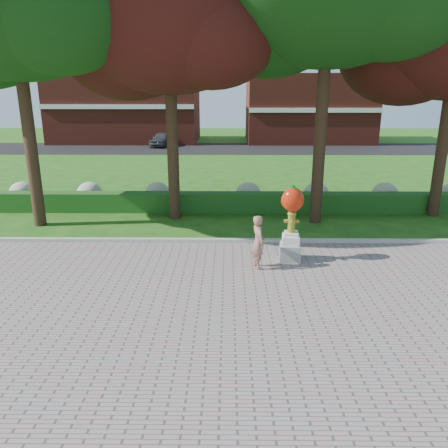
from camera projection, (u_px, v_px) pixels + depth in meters
name	position (u px, v px, depth m)	size (l,w,h in m)	color
ground	(223.00, 280.00, 11.73)	(100.00, 100.00, 0.00)	#224F13
walkway	(220.00, 371.00, 7.90)	(40.00, 14.00, 0.04)	gray
curb	(224.00, 241.00, 14.57)	(40.00, 0.18, 0.15)	#ADADA5
lawn_hedge	(225.00, 202.00, 18.30)	(24.00, 0.70, 0.80)	#144817
hydrangea_row	(238.00, 193.00, 19.21)	(20.10, 1.10, 0.99)	#B1B388
street	(227.00, 148.00, 38.50)	(50.00, 8.00, 0.02)	black
building_left	(127.00, 105.00, 43.31)	(14.00, 8.00, 7.00)	maroon
building_right	(308.00, 108.00, 43.23)	(12.00, 8.00, 6.40)	maroon
tree_mid_left	(166.00, 19.00, 15.43)	(8.25, 7.04, 10.69)	black
hydrant_sculpture	(292.00, 221.00, 12.68)	(0.67, 0.67, 2.27)	gray
woman	(258.00, 242.00, 12.24)	(0.56, 0.37, 1.54)	#9D6B59
parked_car	(162.00, 139.00, 39.73)	(1.54, 3.82, 1.30)	#43464B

